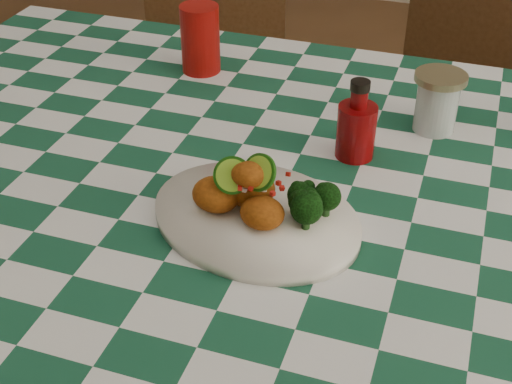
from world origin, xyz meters
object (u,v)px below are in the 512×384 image
(wooden_chair_right, at_px, (447,135))
(mason_jar, at_px, (437,102))
(fried_chicken_pile, at_px, (250,188))
(red_tumbler, at_px, (200,39))
(wooden_chair_left, at_px, (211,125))
(plate, at_px, (256,218))
(ketchup_bottle, at_px, (357,119))
(dining_table, at_px, (284,344))

(wooden_chair_right, bearing_deg, mason_jar, -72.84)
(fried_chicken_pile, height_order, red_tumbler, red_tumbler)
(fried_chicken_pile, bearing_deg, wooden_chair_left, 115.90)
(mason_jar, bearing_deg, plate, -120.50)
(red_tumbler, height_order, ketchup_bottle, same)
(dining_table, bearing_deg, wooden_chair_right, 72.54)
(dining_table, bearing_deg, plate, -94.37)
(fried_chicken_pile, xyz_separation_m, wooden_chair_right, (0.24, 0.82, -0.33))
(dining_table, xyz_separation_m, red_tumbler, (-0.28, 0.31, 0.46))
(mason_jar, bearing_deg, ketchup_bottle, -131.34)
(plate, height_order, mason_jar, mason_jar)
(plate, xyz_separation_m, wooden_chair_left, (-0.41, 0.83, -0.37))
(dining_table, bearing_deg, ketchup_bottle, 46.33)
(ketchup_bottle, height_order, mason_jar, ketchup_bottle)
(wooden_chair_left, bearing_deg, mason_jar, -51.47)
(red_tumbler, height_order, mason_jar, red_tumbler)
(mason_jar, relative_size, wooden_chair_right, 0.10)
(plate, height_order, red_tumbler, red_tumbler)
(fried_chicken_pile, bearing_deg, wooden_chair_right, 74.09)
(plate, bearing_deg, fried_chicken_pile, 180.00)
(fried_chicken_pile, bearing_deg, mason_jar, 58.49)
(fried_chicken_pile, xyz_separation_m, mason_jar, (0.22, 0.36, -0.01))
(wooden_chair_right, bearing_deg, dining_table, -88.40)
(fried_chicken_pile, xyz_separation_m, red_tumbler, (-0.26, 0.45, 0.01))
(red_tumbler, relative_size, ketchup_bottle, 1.00)
(red_tumbler, bearing_deg, wooden_chair_right, 37.00)
(dining_table, relative_size, ketchup_bottle, 12.15)
(wooden_chair_right, bearing_deg, plate, -86.30)
(wooden_chair_left, bearing_deg, wooden_chair_right, -14.60)
(fried_chicken_pile, height_order, mason_jar, mason_jar)
(dining_table, height_order, red_tumbler, red_tumbler)
(dining_table, relative_size, fried_chicken_pile, 12.45)
(red_tumbler, height_order, wooden_chair_right, wooden_chair_right)
(plate, bearing_deg, wooden_chair_left, 116.37)
(plate, bearing_deg, ketchup_bottle, 67.06)
(dining_table, distance_m, red_tumbler, 0.62)
(ketchup_bottle, bearing_deg, red_tumbler, 148.60)
(plate, height_order, fried_chicken_pile, fried_chicken_pile)
(mason_jar, xyz_separation_m, wooden_chair_right, (0.02, 0.47, -0.32))
(fried_chicken_pile, xyz_separation_m, wooden_chair_left, (-0.40, 0.83, -0.42))
(dining_table, xyz_separation_m, wooden_chair_left, (-0.42, 0.69, 0.04))
(fried_chicken_pile, bearing_deg, red_tumbler, 119.97)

